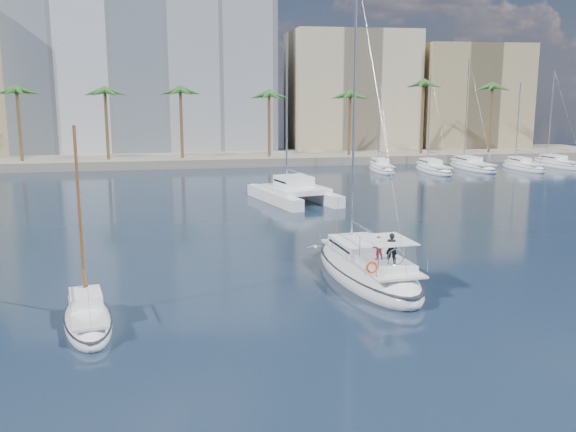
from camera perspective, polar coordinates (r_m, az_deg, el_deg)
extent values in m
plane|color=black|center=(37.23, 2.10, -5.86)|extent=(160.00, 160.00, 0.00)
cube|color=gray|center=(96.59, -5.77, 5.12)|extent=(120.00, 14.00, 1.20)
cube|color=silver|center=(107.83, -12.98, 12.67)|extent=(42.00, 16.00, 28.00)
cube|color=#C5B28D|center=(108.86, 5.55, 10.78)|extent=(20.00, 14.00, 20.00)
cube|color=tan|center=(114.14, 15.68, 9.94)|extent=(18.00, 12.00, 18.00)
cylinder|color=brown|center=(92.22, -5.61, 7.73)|extent=(0.44, 0.44, 10.50)
sphere|color=#295E22|center=(92.04, -5.68, 10.99)|extent=(3.60, 3.60, 3.60)
cylinder|color=brown|center=(100.93, 14.18, 7.75)|extent=(0.44, 0.44, 10.50)
sphere|color=#295E22|center=(100.77, 14.33, 10.73)|extent=(3.60, 3.60, 3.60)
ellipsoid|color=white|center=(38.03, 7.04, -4.97)|extent=(5.01, 12.76, 2.59)
ellipsoid|color=black|center=(37.93, 7.05, -4.44)|extent=(5.06, 12.89, 0.18)
cube|color=silver|center=(37.55, 7.21, -3.63)|extent=(3.60, 9.56, 0.12)
cube|color=white|center=(38.76, 6.42, -2.59)|extent=(3.01, 4.29, 0.60)
cube|color=black|center=(38.75, 6.42, -2.56)|extent=(2.99, 3.81, 0.14)
cylinder|color=#B7BABF|center=(38.99, 5.89, 9.22)|extent=(0.15, 0.15, 16.36)
cylinder|color=#B7BABF|center=(37.51, 7.06, -1.19)|extent=(0.53, 5.03, 0.11)
cube|color=white|center=(35.37, 8.70, -4.21)|extent=(2.62, 3.31, 0.36)
cube|color=silver|center=(34.92, 8.85, -2.10)|extent=(2.62, 3.31, 0.04)
torus|color=silver|center=(34.14, 9.55, -3.65)|extent=(0.96, 0.14, 0.96)
torus|color=#FF340D|center=(33.20, 7.48, -4.55)|extent=(0.64, 0.25, 0.64)
imported|color=black|center=(34.54, 9.18, -2.86)|extent=(0.72, 0.62, 1.68)
imported|color=#B21B25|center=(35.38, 7.98, -2.81)|extent=(0.64, 0.51, 1.28)
ellipsoid|color=white|center=(31.81, -17.37, -9.00)|extent=(3.29, 7.07, 1.60)
ellipsoid|color=black|center=(31.73, -17.39, -8.62)|extent=(3.32, 7.13, 0.18)
cube|color=silver|center=(31.48, -17.42, -8.05)|extent=(2.38, 5.29, 0.12)
cube|color=white|center=(32.11, -17.54, -6.99)|extent=(1.80, 2.44, 0.60)
cube|color=black|center=(32.11, -17.54, -6.96)|extent=(1.78, 2.19, 0.14)
cylinder|color=brown|center=(31.91, -18.03, 0.11)|extent=(0.15, 0.15, 8.41)
cylinder|color=brown|center=(31.20, -17.61, -5.23)|extent=(0.59, 2.72, 0.11)
cube|color=white|center=(62.29, -1.26, 1.69)|extent=(3.92, 10.86, 1.10)
cube|color=white|center=(64.10, 2.23, 1.96)|extent=(3.92, 10.86, 1.10)
cube|color=white|center=(62.56, 0.72, 2.43)|extent=(6.22, 7.04, 0.50)
cube|color=white|center=(62.94, 0.51, 3.13)|extent=(3.73, 3.93, 1.00)
cube|color=black|center=(62.93, 0.51, 3.17)|extent=(3.64, 3.51, 0.18)
cylinder|color=#B7BABF|center=(63.81, -0.12, 9.35)|extent=(0.18, 0.18, 14.55)
ellipsoid|color=silver|center=(42.71, 2.44, -2.76)|extent=(0.23, 0.44, 0.21)
sphere|color=silver|center=(42.91, 2.38, -2.67)|extent=(0.11, 0.11, 0.11)
cube|color=gray|center=(42.64, 2.03, -2.74)|extent=(0.50, 0.18, 0.12)
cube|color=gray|center=(42.78, 2.85, -2.70)|extent=(0.50, 0.18, 0.12)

